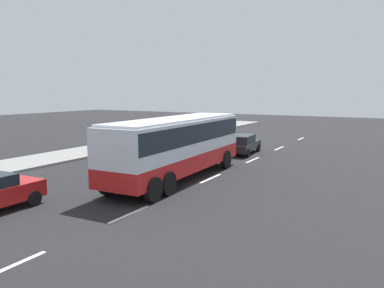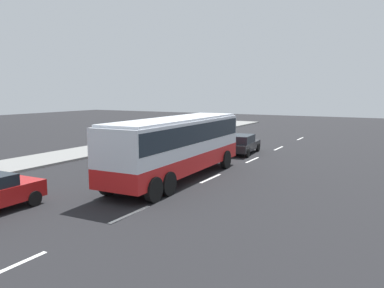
% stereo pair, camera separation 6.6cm
% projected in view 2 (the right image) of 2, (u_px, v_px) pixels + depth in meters
% --- Properties ---
extents(ground_plane, '(120.00, 120.00, 0.00)m').
position_uv_depth(ground_plane, '(146.00, 183.00, 19.50)').
color(ground_plane, black).
extents(sidewalk_curb, '(80.00, 4.00, 0.15)m').
position_uv_depth(sidewalk_curb, '(20.00, 164.00, 24.27)').
color(sidewalk_curb, gray).
rests_on(sidewalk_curb, ground_plane).
extents(lane_centreline, '(40.11, 0.16, 0.01)m').
position_uv_depth(lane_centreline, '(214.00, 177.00, 20.91)').
color(lane_centreline, white).
rests_on(lane_centreline, ground_plane).
extents(coach_bus, '(11.00, 3.05, 3.29)m').
position_uv_depth(coach_bus, '(177.00, 141.00, 20.14)').
color(coach_bus, red).
rests_on(coach_bus, ground_plane).
extents(car_black_sedan, '(4.52, 2.35, 1.46)m').
position_uv_depth(car_black_sedan, '(241.00, 144.00, 28.68)').
color(car_black_sedan, black).
rests_on(car_black_sedan, ground_plane).
extents(pedestrian_near_curb, '(0.32, 0.32, 1.63)m').
position_uv_depth(pedestrian_near_curb, '(130.00, 134.00, 32.26)').
color(pedestrian_near_curb, black).
rests_on(pedestrian_near_curb, sidewalk_curb).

